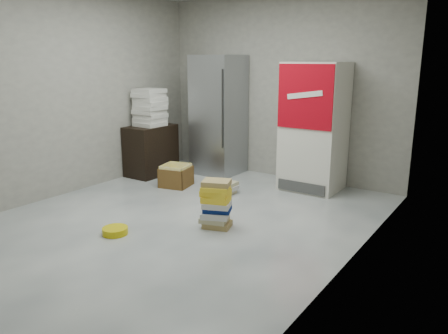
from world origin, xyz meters
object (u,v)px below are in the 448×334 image
at_px(cardboard_box, 176,177).
at_px(steel_fridge, 219,115).
at_px(coke_cooler, 314,127).
at_px(wood_shelf, 151,150).
at_px(phonebook_stack_main, 216,204).

bearing_deg(cardboard_box, steel_fridge, 74.13).
bearing_deg(coke_cooler, steel_fridge, 179.82).
height_order(steel_fridge, coke_cooler, steel_fridge).
height_order(steel_fridge, wood_shelf, steel_fridge).
distance_m(coke_cooler, cardboard_box, 2.13).
xyz_separation_m(steel_fridge, wood_shelf, (-0.83, -0.73, -0.55)).
bearing_deg(wood_shelf, cardboard_box, -21.09).
relative_size(steel_fridge, phonebook_stack_main, 3.48).
xyz_separation_m(steel_fridge, coke_cooler, (1.65, -0.01, -0.05)).
height_order(coke_cooler, cardboard_box, coke_cooler).
xyz_separation_m(steel_fridge, phonebook_stack_main, (1.38, -2.03, -0.68)).
bearing_deg(cardboard_box, coke_cooler, 18.12).
relative_size(coke_cooler, phonebook_stack_main, 3.29).
bearing_deg(coke_cooler, phonebook_stack_main, -97.46).
bearing_deg(steel_fridge, wood_shelf, -138.69).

